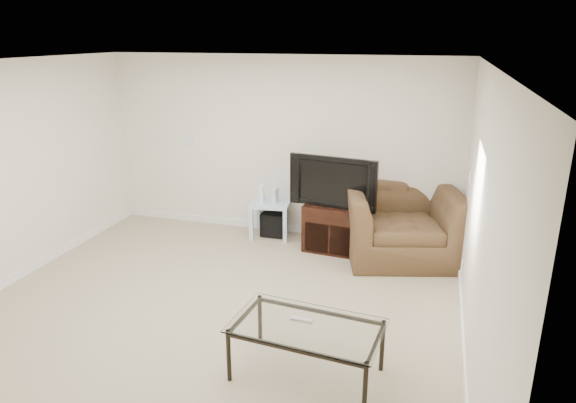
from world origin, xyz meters
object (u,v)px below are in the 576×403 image
(subwoofer, at_px, (274,223))
(tv_stand, at_px, (335,227))
(side_table, at_px, (271,218))
(television, at_px, (336,180))
(coffee_table, at_px, (307,350))
(recliner, at_px, (402,212))

(subwoofer, bearing_deg, tv_stand, -15.27)
(side_table, bearing_deg, subwoofer, 40.54)
(side_table, xyz_separation_m, subwoofer, (0.03, 0.02, -0.07))
(television, distance_m, coffee_table, 2.79)
(tv_stand, bearing_deg, side_table, 171.36)
(tv_stand, relative_size, television, 0.71)
(subwoofer, distance_m, recliner, 1.85)
(television, distance_m, side_table, 1.22)
(television, xyz_separation_m, recliner, (0.86, 0.03, -0.36))
(side_table, bearing_deg, tv_stand, -13.44)
(tv_stand, height_order, side_table, tv_stand)
(tv_stand, height_order, coffee_table, tv_stand)
(television, distance_m, subwoofer, 1.25)
(side_table, distance_m, recliner, 1.86)
(tv_stand, height_order, recliner, recliner)
(recliner, bearing_deg, tv_stand, 164.88)
(recliner, height_order, coffee_table, recliner)
(coffee_table, bearing_deg, recliner, 78.60)
(tv_stand, relative_size, side_table, 1.43)
(tv_stand, distance_m, television, 0.65)
(recliner, bearing_deg, coffee_table, -116.52)
(side_table, height_order, subwoofer, side_table)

